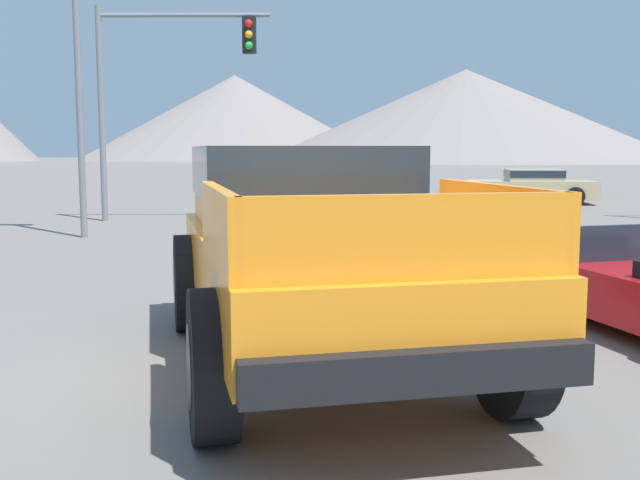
{
  "coord_description": "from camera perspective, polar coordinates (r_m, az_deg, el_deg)",
  "views": [
    {
      "loc": [
        0.33,
        -6.45,
        1.86
      ],
      "look_at": [
        0.27,
        0.89,
        0.97
      ],
      "focal_mm": 42.0,
      "sensor_mm": 36.0,
      "label": 1
    }
  ],
  "objects": [
    {
      "name": "parked_car_silver",
      "position": [
        29.46,
        -3.61,
        4.41
      ],
      "size": [
        4.75,
        2.43,
        1.09
      ],
      "rotation": [
        0.0,
        0.0,
        4.86
      ],
      "color": "#B7BABF",
      "rests_on": "ground_plane"
    },
    {
      "name": "parked_car_tan",
      "position": [
        26.71,
        15.78,
        3.98
      ],
      "size": [
        4.39,
        2.19,
        1.18
      ],
      "rotation": [
        0.0,
        0.0,
        1.48
      ],
      "color": "tan",
      "rests_on": "ground_plane"
    },
    {
      "name": "ground_plane",
      "position": [
        6.72,
        -2.37,
        -9.18
      ],
      "size": [
        320.0,
        320.0,
        0.0
      ],
      "primitive_type": "plane",
      "color": "slate"
    },
    {
      "name": "distant_mountain_range",
      "position": [
        124.37,
        -4.68,
        9.74
      ],
      "size": [
        139.51,
        76.34,
        20.53
      ],
      "color": "gray",
      "rests_on": "ground_plane"
    },
    {
      "name": "orange_pickup_truck",
      "position": [
        6.74,
        -0.74,
        0.43
      ],
      "size": [
        3.22,
        5.49,
        1.89
      ],
      "rotation": [
        0.0,
        0.0,
        0.23
      ],
      "color": "orange",
      "rests_on": "ground_plane"
    },
    {
      "name": "traffic_light_main",
      "position": [
        19.91,
        -11.56,
        12.6
      ],
      "size": [
        4.43,
        0.38,
        5.47
      ],
      "color": "slate",
      "rests_on": "ground_plane"
    },
    {
      "name": "street_lamp_post",
      "position": [
        16.73,
        -18.09,
        15.65
      ],
      "size": [
        0.9,
        0.24,
        7.45
      ],
      "color": "slate",
      "rests_on": "ground_plane"
    }
  ]
}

